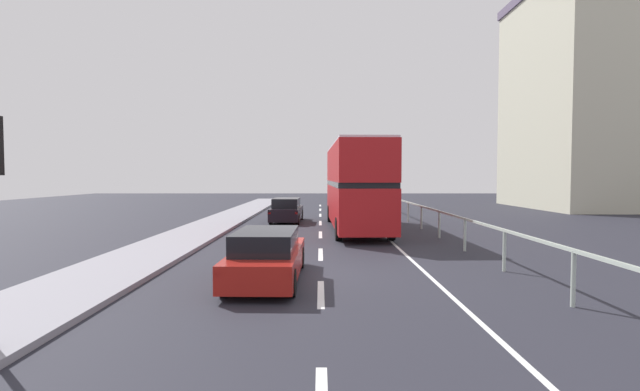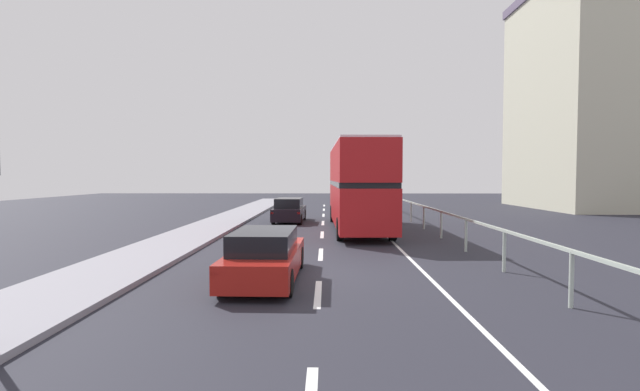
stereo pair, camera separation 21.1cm
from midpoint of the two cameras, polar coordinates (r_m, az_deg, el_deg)
ground_plane at (r=12.83m, az=-0.32°, el=-10.20°), size 73.88×120.00×0.10m
near_sidewalk_kerb at (r=14.17m, az=-25.59°, el=-8.74°), size 2.78×80.00×0.14m
lane_paint_markings at (r=21.53m, az=4.73°, el=-4.91°), size 3.15×46.00×0.01m
bridge_side_railing at (r=22.22m, az=13.75°, el=-2.19°), size 0.10×42.00×1.24m
distant_building_block at (r=47.62m, az=34.84°, el=10.38°), size 17.60×13.70×19.33m
double_decker_bus_red at (r=22.96m, az=4.41°, el=1.44°), size 2.77×10.98×4.41m
hatchback_car_near at (r=11.90m, az=-7.28°, el=-7.75°), size 1.83×4.62×1.36m
sedan_car_ahead at (r=26.96m, az=-4.46°, el=-1.94°), size 1.85×4.40×1.46m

